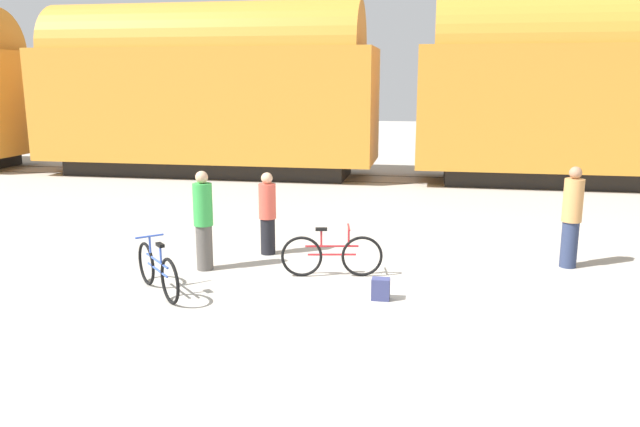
# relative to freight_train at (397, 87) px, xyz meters

# --- Properties ---
(ground_plane) EXTENTS (80.00, 80.00, 0.00)m
(ground_plane) POSITION_rel_freight_train_xyz_m (-0.00, -11.24, -3.07)
(ground_plane) COLOR #A8A399
(freight_train) EXTENTS (51.06, 3.19, 5.84)m
(freight_train) POSITION_rel_freight_train_xyz_m (0.00, 0.00, 0.00)
(freight_train) COLOR black
(freight_train) RESTS_ON ground_plane
(rail_near) EXTENTS (63.06, 0.07, 0.01)m
(rail_near) POSITION_rel_freight_train_xyz_m (-0.00, -0.72, -3.06)
(rail_near) COLOR #4C4238
(rail_near) RESTS_ON ground_plane
(rail_far) EXTENTS (63.06, 0.07, 0.01)m
(rail_far) POSITION_rel_freight_train_xyz_m (-0.00, 0.72, -3.06)
(rail_far) COLOR #4C4238
(rail_far) RESTS_ON ground_plane
(bicycle_maroon) EXTENTS (1.73, 0.47, 0.89)m
(bicycle_maroon) POSITION_rel_freight_train_xyz_m (-0.43, -10.70, -2.69)
(bicycle_maroon) COLOR black
(bicycle_maroon) RESTS_ON ground_plane
(bicycle_blue) EXTENTS (1.28, 1.34, 0.89)m
(bicycle_blue) POSITION_rel_freight_train_xyz_m (-3.01, -12.05, -2.69)
(bicycle_blue) COLOR black
(bicycle_blue) RESTS_ON ground_plane
(person_in_red) EXTENTS (0.33, 0.33, 1.60)m
(person_in_red) POSITION_rel_freight_train_xyz_m (-1.88, -9.52, -2.26)
(person_in_red) COLOR black
(person_in_red) RESTS_ON ground_plane
(person_in_tan) EXTENTS (0.34, 0.34, 1.84)m
(person_in_tan) POSITION_rel_freight_train_xyz_m (3.70, -9.40, -2.14)
(person_in_tan) COLOR #283351
(person_in_tan) RESTS_ON ground_plane
(person_in_green) EXTENTS (0.34, 0.34, 1.78)m
(person_in_green) POSITION_rel_freight_train_xyz_m (-2.73, -10.70, -2.17)
(person_in_green) COLOR #514C47
(person_in_green) RESTS_ON ground_plane
(backpack) EXTENTS (0.28, 0.20, 0.34)m
(backpack) POSITION_rel_freight_train_xyz_m (0.49, -11.70, -2.90)
(backpack) COLOR navy
(backpack) RESTS_ON ground_plane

